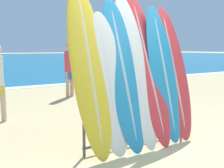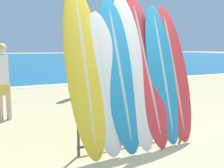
% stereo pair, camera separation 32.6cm
% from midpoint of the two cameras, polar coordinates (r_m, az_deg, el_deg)
% --- Properties ---
extents(ground_plane, '(160.00, 160.00, 0.00)m').
position_cam_midpoint_polar(ground_plane, '(3.88, 16.93, -15.08)').
color(ground_plane, tan).
extents(surfboard_rack, '(1.89, 0.04, 0.84)m').
position_cam_midpoint_polar(surfboard_rack, '(4.06, 7.46, -7.02)').
color(surfboard_rack, '#47474C').
rests_on(surfboard_rack, ground_plane).
extents(surfboard_slot_0, '(0.55, 0.89, 2.44)m').
position_cam_midpoint_polar(surfboard_slot_0, '(3.64, -3.48, 3.57)').
color(surfboard_slot_0, yellow).
rests_on(surfboard_slot_0, ground_plane).
extents(surfboard_slot_1, '(0.57, 0.71, 2.04)m').
position_cam_midpoint_polar(surfboard_slot_1, '(3.72, 0.81, 0.54)').
color(surfboard_slot_1, silver).
rests_on(surfboard_slot_1, ground_plane).
extents(surfboard_slot_2, '(0.57, 0.89, 2.27)m').
position_cam_midpoint_polar(surfboard_slot_2, '(3.88, 4.02, 2.53)').
color(surfboard_slot_2, teal).
rests_on(surfboard_slot_2, ground_plane).
extents(surfboard_slot_3, '(0.51, 0.95, 2.36)m').
position_cam_midpoint_polar(surfboard_slot_3, '(4.03, 6.84, 3.40)').
color(surfboard_slot_3, silver).
rests_on(surfboard_slot_3, ground_plane).
extents(surfboard_slot_4, '(0.53, 1.03, 2.39)m').
position_cam_midpoint_polar(surfboard_slot_4, '(4.18, 9.61, 3.70)').
color(surfboard_slot_4, red).
rests_on(surfboard_slot_4, ground_plane).
extents(surfboard_slot_5, '(0.52, 0.74, 2.19)m').
position_cam_midpoint_polar(surfboard_slot_5, '(4.30, 13.07, 2.39)').
color(surfboard_slot_5, teal).
rests_on(surfboard_slot_5, ground_plane).
extents(surfboard_slot_6, '(0.56, 0.76, 2.20)m').
position_cam_midpoint_polar(surfboard_slot_6, '(4.46, 15.25, 2.53)').
color(surfboard_slot_6, red).
rests_on(surfboard_slot_6, ground_plane).
extents(person_near_water, '(0.28, 0.22, 1.65)m').
position_cam_midpoint_polar(person_near_water, '(8.09, -6.38, 3.66)').
color(person_near_water, tan).
rests_on(person_near_water, ground_plane).
extents(person_mid_beach, '(0.27, 0.21, 1.59)m').
position_cam_midpoint_polar(person_mid_beach, '(5.75, -21.15, 1.09)').
color(person_mid_beach, beige).
rests_on(person_mid_beach, ground_plane).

